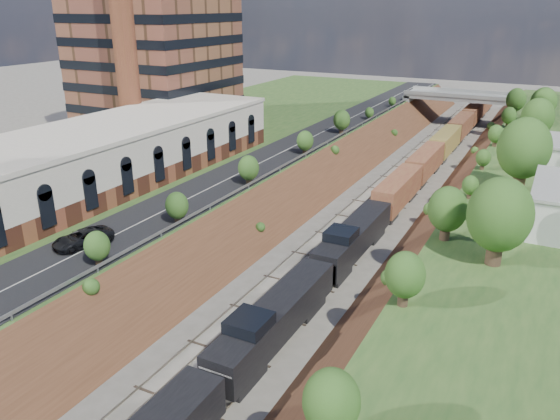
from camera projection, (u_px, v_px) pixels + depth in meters
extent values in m
cube|color=#2C5221|center=(169.00, 162.00, 84.89)|extent=(44.00, 180.00, 5.00)
cube|color=brown|center=(296.00, 199.00, 76.34)|extent=(10.00, 180.00, 10.00)
cube|color=brown|center=(457.00, 226.00, 66.91)|extent=(10.00, 180.00, 10.00)
cube|color=gray|center=(352.00, 208.00, 72.71)|extent=(1.58, 180.00, 0.18)
cube|color=gray|center=(390.00, 214.00, 70.48)|extent=(1.58, 180.00, 0.18)
cube|color=black|center=(267.00, 160.00, 76.49)|extent=(8.00, 180.00, 0.10)
cube|color=#99999E|center=(293.00, 160.00, 74.55)|extent=(0.06, 171.00, 0.30)
cube|color=brown|center=(82.00, 183.00, 63.19)|extent=(14.00, 62.00, 2.20)
cube|color=#BDB6A2|center=(78.00, 156.00, 62.04)|extent=(14.00, 62.00, 4.30)
cube|color=#BDB6A2|center=(75.00, 135.00, 61.19)|extent=(14.30, 62.30, 0.50)
cylinder|color=brown|center=(121.00, 8.00, 74.90)|extent=(3.20, 3.20, 40.00)
cube|color=gray|center=(409.00, 107.00, 127.00)|extent=(1.50, 8.00, 6.20)
cube|color=gray|center=(515.00, 116.00, 117.14)|extent=(1.50, 8.00, 6.20)
cube|color=gray|center=(462.00, 97.00, 120.97)|extent=(24.00, 8.00, 1.00)
cube|color=gray|center=(459.00, 96.00, 117.37)|extent=(24.00, 0.30, 0.80)
cube|color=gray|center=(465.00, 91.00, 124.02)|extent=(24.00, 0.30, 0.80)
cylinder|color=#473323|center=(494.00, 250.00, 45.48)|extent=(1.30, 1.30, 2.62)
ellipsoid|color=#365D21|center=(500.00, 215.00, 44.36)|extent=(5.25, 5.25, 6.30)
cylinder|color=#473323|center=(59.00, 283.00, 41.45)|extent=(0.66, 0.66, 1.22)
ellipsoid|color=#365D21|center=(56.00, 266.00, 40.93)|extent=(2.45, 2.45, 2.94)
cube|color=black|center=(275.00, 318.00, 43.15)|extent=(2.85, 17.08, 2.69)
cube|color=black|center=(354.00, 237.00, 58.18)|extent=(2.85, 17.08, 2.69)
cube|color=brown|center=(454.00, 132.00, 103.98)|extent=(2.85, 91.40, 3.42)
imported|color=black|center=(83.00, 238.00, 48.91)|extent=(4.06, 5.85, 1.48)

